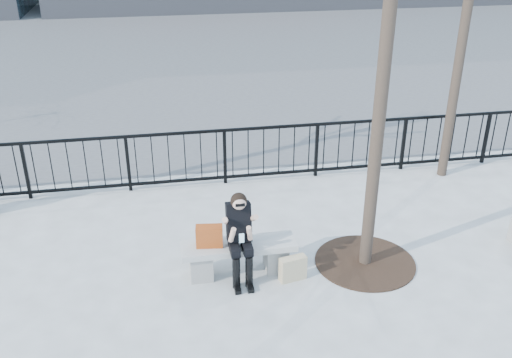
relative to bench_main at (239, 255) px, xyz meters
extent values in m
plane|color=gray|center=(0.00, 0.00, -0.30)|extent=(120.00, 120.00, 0.00)
cube|color=#474747|center=(0.00, 15.00, -0.30)|extent=(60.00, 23.00, 0.01)
cube|color=black|center=(0.00, 3.00, 0.78)|extent=(14.00, 0.05, 0.05)
cube|color=black|center=(0.00, 3.00, -0.18)|extent=(14.00, 0.05, 0.05)
cylinder|color=black|center=(1.90, -0.10, 3.45)|extent=(0.18, 0.18, 7.50)
cylinder|color=black|center=(1.90, -0.10, -0.29)|extent=(1.50, 1.50, 0.02)
cube|color=gray|center=(-0.55, 0.00, -0.10)|extent=(0.32, 0.38, 0.40)
cube|color=gray|center=(0.55, 0.00, -0.10)|extent=(0.32, 0.38, 0.40)
cube|color=#97958F|center=(0.00, 0.00, 0.14)|extent=(1.65, 0.46, 0.09)
cube|color=#9A3C13|center=(-0.41, 0.02, 0.34)|extent=(0.40, 0.22, 0.31)
cube|color=beige|center=(0.73, -0.32, -0.12)|extent=(0.41, 0.22, 0.37)
camera|label=1|loc=(-1.00, -6.87, 4.54)|focal=40.00mm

